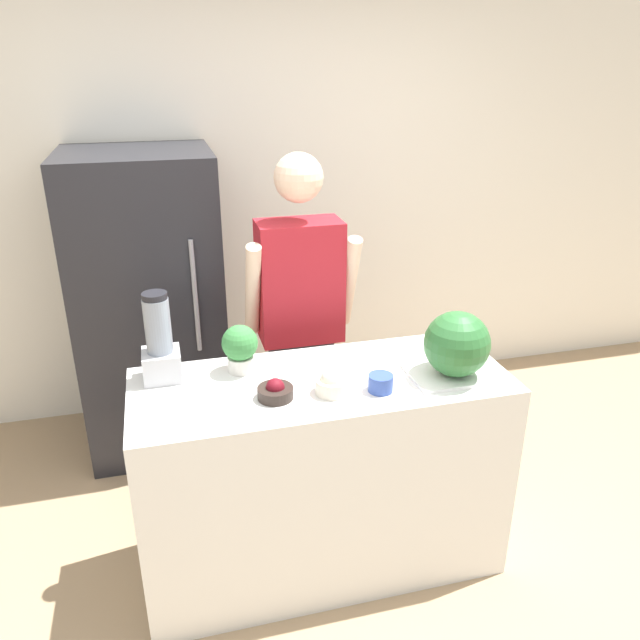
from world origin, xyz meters
The scene contains 12 objects.
ground_plane centered at (0.00, 0.00, 0.00)m, with size 14.00×14.00×0.00m, color tan.
wall_back centered at (0.00, 1.94, 1.30)m, with size 8.00×0.06×2.60m.
counter_island centered at (0.00, 0.30, 0.46)m, with size 1.53×0.61×0.93m.
refrigerator centered at (-0.67, 1.53, 0.84)m, with size 0.78×0.75×1.69m.
person centered at (0.05, 0.92, 0.90)m, with size 0.54×0.27×1.74m.
cutting_board centered at (0.52, 0.21, 0.93)m, with size 0.34×0.25×0.01m.
watermelon centered at (0.53, 0.19, 1.07)m, with size 0.27×0.27×0.27m.
bowl_cherries centered at (-0.21, 0.21, 0.96)m, with size 0.14×0.14×0.08m.
bowl_cream centered at (0.01, 0.19, 0.97)m, with size 0.13×0.13×0.11m.
bowl_small_blue centered at (0.20, 0.16, 0.96)m, with size 0.10×0.10×0.07m.
blender centered at (-0.62, 0.48, 1.08)m, with size 0.15×0.15×0.37m.
potted_plant centered at (-0.30, 0.46, 1.04)m, with size 0.15×0.15×0.20m.
Camera 1 is at (-0.57, -1.84, 2.14)m, focal length 35.00 mm.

